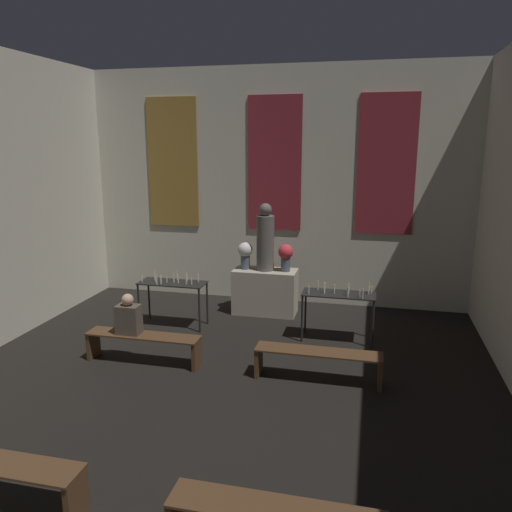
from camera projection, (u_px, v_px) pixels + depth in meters
wall_back at (275, 186)px, 10.40m from camera, size 8.20×0.16×4.87m
altar at (265, 292)px, 9.95m from camera, size 1.25×0.59×0.89m
statue at (265, 240)px, 9.72m from camera, size 0.35×0.35×1.32m
flower_vase_left at (245, 253)px, 9.87m from camera, size 0.29×0.29×0.54m
flower_vase_right at (286, 255)px, 9.69m from camera, size 0.29×0.29×0.54m
candle_rack_left at (173, 288)px, 9.20m from camera, size 1.24×0.50×1.04m
candle_rack_right at (339, 299)px, 8.52m from camera, size 1.24×0.50×1.04m
pew_back_left at (143, 342)px, 7.73m from camera, size 1.80×0.36×0.46m
pew_back_right at (318, 359)px, 7.13m from camera, size 1.80×0.36×0.46m
person_seated at (129, 317)px, 7.69m from camera, size 0.36×0.24×0.64m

